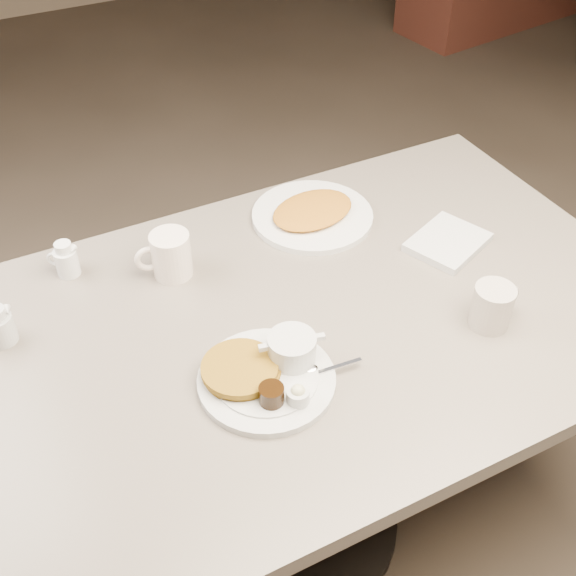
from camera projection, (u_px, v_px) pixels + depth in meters
name	position (u px, v px, depth m)	size (l,w,h in m)	color
diner_table	(292.00, 377.00, 1.54)	(1.50, 0.90, 0.75)	slate
main_plate	(268.00, 371.00, 1.29)	(0.33, 0.30, 0.07)	beige
coffee_mug_near	(493.00, 305.00, 1.39)	(0.12, 0.09, 0.09)	#BBAFA3
napkin	(448.00, 242.00, 1.60)	(0.21, 0.19, 0.02)	beige
coffee_mug_far	(170.00, 255.00, 1.50)	(0.13, 0.10, 0.10)	white
creamer_right	(66.00, 260.00, 1.51)	(0.07, 0.06, 0.08)	white
hash_plate	(312.00, 214.00, 1.67)	(0.34, 0.34, 0.04)	silver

